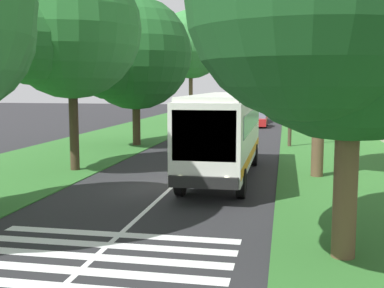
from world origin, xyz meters
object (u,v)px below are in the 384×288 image
Objects in this scene: trailing_car_0 at (210,127)px; roadside_tree_left_2 at (188,46)px; trailing_car_2 at (258,116)px; roadside_tree_right_2 at (289,45)px; trailing_car_1 at (258,120)px; utility_pole at (291,87)px; roadside_tree_right_3 at (297,65)px; roadside_tree_left_3 at (67,32)px; coach_bus at (224,130)px; roadside_tree_left_0 at (134,57)px; trailing_minibus_0 at (237,104)px.

trailing_car_0 is 0.37× the size of roadside_tree_left_2.
roadside_tree_right_2 is at bearing -21.75° from trailing_car_2.
trailing_car_1 and trailing_car_2 have the same top height.
roadside_tree_left_2 is (10.54, 3.89, 7.38)m from trailing_car_0.
roadside_tree_left_2 is 20.62m from utility_pole.
utility_pole is (-48.89, 1.34, -3.15)m from roadside_tree_right_3.
roadside_tree_left_2 is (-2.80, 7.10, 7.38)m from trailing_car_2.
trailing_car_0 is 0.56× the size of utility_pole.
roadside_tree_left_3 is 0.79× the size of roadside_tree_right_2.
trailing_car_2 is 10.62m from roadside_tree_left_2.
trailing_car_1 is (26.45, -0.07, -1.48)m from coach_bus.
roadside_tree_right_3 reaches higher than roadside_tree_left_0.
roadside_tree_left_2 reaches higher than roadside_tree_right_3.
coach_bus is 60.70m from roadside_tree_right_3.
trailing_car_2 is 11.91m from trailing_minibus_0.
trailing_car_1 is 16.98m from trailing_minibus_0.
roadside_tree_left_3 is at bearing 167.36° from trailing_car_0.
trailing_car_0 is 8.90m from trailing_car_1.
trailing_car_2 is at bearing -18.67° from roadside_tree_left_0.
trailing_car_0 is 9.97m from utility_pole.
roadside_tree_left_0 is at bearing 166.75° from roadside_tree_right_3.
roadside_tree_right_2 reaches higher than roadside_tree_left_3.
trailing_minibus_0 is (43.00, 3.65, -0.60)m from coach_bus.
roadside_tree_right_3 reaches higher than trailing_minibus_0.
roadside_tree_left_3 is (-26.23, 7.57, 5.95)m from trailing_car_1.
roadside_tree_left_3 is at bearing 168.86° from roadside_tree_right_3.
utility_pole is at bearing -168.93° from trailing_car_1.
trailing_car_0 and trailing_car_1 have the same top height.
roadside_tree_left_0 is (10.34, 7.44, 3.82)m from coach_bus.
trailing_car_1 is 0.56× the size of utility_pole.
roadside_tree_left_0 is at bearing 153.36° from trailing_car_0.
utility_pole is at bearing -179.91° from roadside_tree_right_2.
trailing_car_1 is 15.80m from roadside_tree_right_2.
roadside_tree_left_2 is at bearing 165.39° from trailing_minibus_0.
roadside_tree_left_0 is (-7.94, 3.98, 5.30)m from trailing_car_0.
roadside_tree_right_2 is 20.80m from roadside_tree_right_3.
utility_pole reaches higher than coach_bus.
trailing_car_1 is 0.43× the size of roadside_tree_left_3.
roadside_tree_left_3 is at bearing 88.27° from coach_bus.
coach_bus is at bearing -91.73° from roadside_tree_left_3.
roadside_tree_left_0 is 10.13m from roadside_tree_left_3.
roadside_tree_left_3 is at bearing 179.63° from roadside_tree_left_0.
roadside_tree_right_2 is (-3.35, -6.61, 7.31)m from trailing_minibus_0.
roadside_tree_right_3 is at bearing -4.11° from coach_bus.
utility_pole is (-6.83, -6.45, 3.34)m from trailing_car_0.
trailing_car_0 is at bearing 163.30° from roadside_tree_right_2.
trailing_car_2 is 0.34× the size of roadside_tree_right_2.
roadside_tree_right_2 reaches higher than trailing_car_2.
roadside_tree_left_3 is at bearing 179.69° from roadside_tree_left_2.
roadside_tree_left_0 is 51.38m from roadside_tree_right_3.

